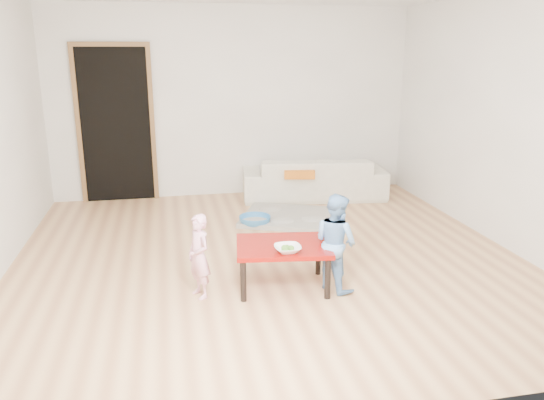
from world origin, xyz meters
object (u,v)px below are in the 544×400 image
object	(u,v)px
red_table	(283,266)
child_blue	(336,242)
sofa	(314,177)
child_pink	(199,256)
basin	(255,221)
bowl	(288,249)

from	to	relation	value
red_table	child_blue	size ratio (longest dim) A/B	0.94
sofa	child_pink	distance (m)	3.33
child_pink	child_blue	distance (m)	1.17
sofa	child_blue	distance (m)	2.95
child_pink	basin	world-z (taller)	child_pink
bowl	child_pink	world-z (taller)	child_pink
red_table	child_blue	xyz separation A→B (m)	(0.44, -0.10, 0.23)
sofa	basin	bearing A→B (deg)	53.45
sofa	basin	world-z (taller)	sofa
child_pink	basin	distance (m)	1.92
red_table	sofa	bearing A→B (deg)	69.13
red_table	child_pink	xyz separation A→B (m)	(-0.73, -0.04, 0.16)
basin	child_pink	bearing A→B (deg)	-113.72
red_table	basin	distance (m)	1.71
red_table	bowl	xyz separation A→B (m)	(-0.00, -0.19, 0.23)
child_blue	sofa	bearing A→B (deg)	-40.02
sofa	child_pink	world-z (taller)	child_pink
sofa	child_pink	xyz separation A→B (m)	(-1.79, -2.81, 0.07)
basin	red_table	bearing A→B (deg)	-91.25
bowl	child_blue	world-z (taller)	child_blue
basin	bowl	bearing A→B (deg)	-91.24
sofa	basin	size ratio (longest dim) A/B	5.24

